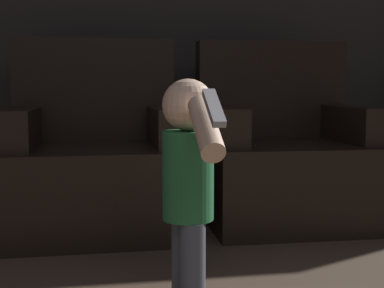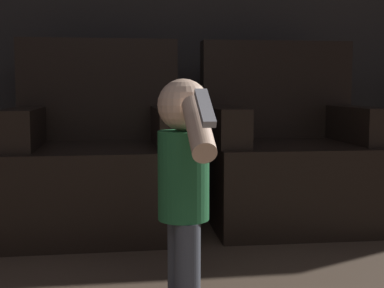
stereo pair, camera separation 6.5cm
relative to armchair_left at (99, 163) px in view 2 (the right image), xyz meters
The scene contains 4 objects.
wall_back 1.26m from the armchair_left, 69.72° to the left, with size 8.40×0.05×2.60m.
armchair_left is the anchor object (origin of this frame).
armchair_right 1.07m from the armchair_left, ahead, with size 0.94×0.86×1.04m.
person_toddler 1.21m from the armchair_left, 75.08° to the right, with size 0.17×0.55×0.79m.
Camera 2 is at (-0.21, 0.80, 0.76)m, focal length 50.00 mm.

